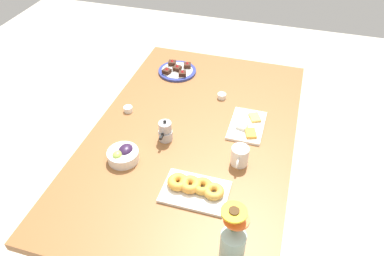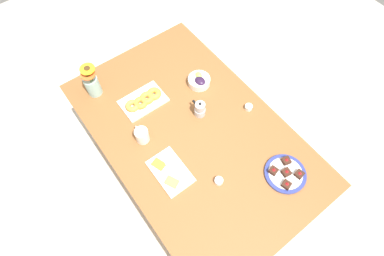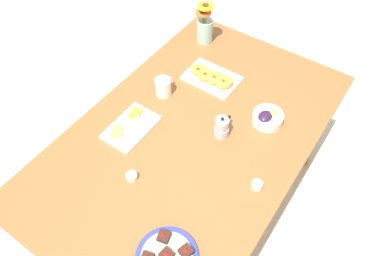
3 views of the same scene
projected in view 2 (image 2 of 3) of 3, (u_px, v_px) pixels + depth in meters
The scene contains 11 objects.
ground_plane at pixel (192, 174), 2.46m from camera, with size 6.00×6.00×0.00m, color beige.
dining_table at pixel (192, 138), 1.89m from camera, with size 1.60×1.00×0.74m.
coffee_mug at pixel (142, 135), 1.74m from camera, with size 0.11×0.08×0.09m.
grape_bowl at pixel (199, 81), 1.96m from camera, with size 0.15×0.15×0.07m.
cheese_platter at pixel (170, 171), 1.68m from camera, with size 0.26×0.17×0.03m.
croissant_platter at pixel (144, 100), 1.89m from camera, with size 0.19×0.28×0.05m.
jam_cup_honey at pixel (219, 181), 1.64m from camera, with size 0.05×0.05×0.03m.
jam_cup_berry at pixel (249, 107), 1.88m from camera, with size 0.05×0.05×0.03m.
dessert_plate at pixel (285, 173), 1.67m from camera, with size 0.23×0.23×0.05m.
flower_vase at pixel (92, 84), 1.87m from camera, with size 0.11×0.10×0.25m.
moka_pot at pixel (200, 109), 1.83m from camera, with size 0.11×0.07×0.12m.
Camera 2 is at (-0.69, 0.52, 2.33)m, focal length 28.00 mm.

